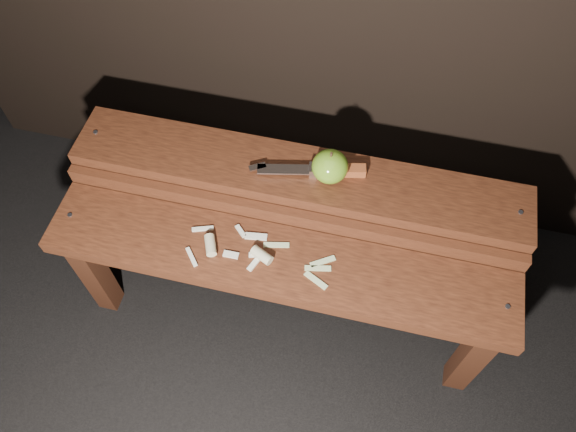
% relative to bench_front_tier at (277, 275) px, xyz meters
% --- Properties ---
extents(ground, '(60.00, 60.00, 0.00)m').
position_rel_bench_front_tier_xyz_m(ground, '(0.00, 0.06, -0.35)').
color(ground, black).
extents(bench_front_tier, '(1.20, 0.20, 0.42)m').
position_rel_bench_front_tier_xyz_m(bench_front_tier, '(0.00, 0.00, 0.00)').
color(bench_front_tier, '#35190D').
rests_on(bench_front_tier, ground).
extents(bench_rear_tier, '(1.20, 0.21, 0.50)m').
position_rel_bench_front_tier_xyz_m(bench_rear_tier, '(0.00, 0.23, 0.06)').
color(bench_rear_tier, '#35190D').
rests_on(bench_rear_tier, ground).
extents(apple, '(0.09, 0.09, 0.10)m').
position_rel_bench_front_tier_xyz_m(apple, '(0.08, 0.23, 0.19)').
color(apple, olive).
rests_on(apple, bench_rear_tier).
extents(knife, '(0.30, 0.09, 0.03)m').
position_rel_bench_front_tier_xyz_m(knife, '(0.07, 0.24, 0.16)').
color(knife, brown).
rests_on(knife, bench_rear_tier).
extents(apple_scraps, '(0.38, 0.14, 0.03)m').
position_rel_bench_front_tier_xyz_m(apple_scraps, '(-0.08, 0.01, 0.08)').
color(apple_scraps, beige).
rests_on(apple_scraps, bench_front_tier).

